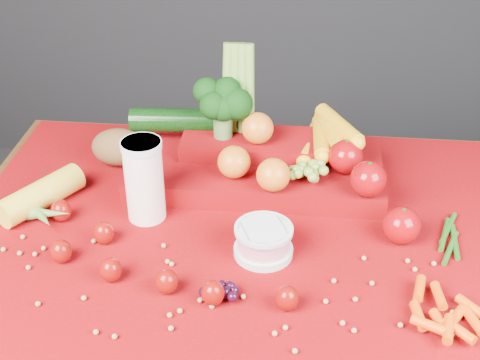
# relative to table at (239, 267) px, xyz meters

# --- Properties ---
(table) EXTENTS (1.10, 0.80, 0.75)m
(table) POSITION_rel_table_xyz_m (0.00, 0.00, 0.00)
(table) COLOR #3A210D
(table) RESTS_ON ground
(red_cloth) EXTENTS (1.05, 0.75, 0.01)m
(red_cloth) POSITION_rel_table_xyz_m (0.00, 0.00, 0.10)
(red_cloth) COLOR #7D0404
(red_cloth) RESTS_ON table
(milk_glass) EXTENTS (0.08, 0.08, 0.17)m
(milk_glass) POSITION_rel_table_xyz_m (-0.18, 0.01, 0.20)
(milk_glass) COLOR white
(milk_glass) RESTS_ON red_cloth
(yogurt_bowl) EXTENTS (0.11, 0.11, 0.06)m
(yogurt_bowl) POSITION_rel_table_xyz_m (0.05, -0.08, 0.14)
(yogurt_bowl) COLOR silver
(yogurt_bowl) RESTS_ON red_cloth
(strawberry_scatter) EXTENTS (0.48, 0.28, 0.05)m
(strawberry_scatter) POSITION_rel_table_xyz_m (-0.16, -0.13, 0.13)
(strawberry_scatter) COLOR maroon
(strawberry_scatter) RESTS_ON red_cloth
(dark_grape_cluster) EXTENTS (0.06, 0.05, 0.03)m
(dark_grape_cluster) POSITION_rel_table_xyz_m (-0.01, -0.20, 0.12)
(dark_grape_cluster) COLOR black
(dark_grape_cluster) RESTS_ON red_cloth
(soybean_scatter) EXTENTS (0.84, 0.24, 0.01)m
(soybean_scatter) POSITION_rel_table_xyz_m (0.00, -0.20, 0.11)
(soybean_scatter) COLOR #A98249
(soybean_scatter) RESTS_ON red_cloth
(corn_ear) EXTENTS (0.25, 0.27, 0.06)m
(corn_ear) POSITION_rel_table_xyz_m (-0.38, -0.01, 0.13)
(corn_ear) COLOR gold
(corn_ear) RESTS_ON red_cloth
(potato) EXTENTS (0.12, 0.09, 0.08)m
(potato) POSITION_rel_table_xyz_m (-0.28, 0.20, 0.15)
(potato) COLOR brown
(potato) RESTS_ON red_cloth
(baby_carrot_pile) EXTENTS (0.18, 0.17, 0.03)m
(baby_carrot_pile) POSITION_rel_table_xyz_m (0.36, -0.22, 0.12)
(baby_carrot_pile) COLOR #DC4807
(baby_carrot_pile) RESTS_ON red_cloth
(green_bean_pile) EXTENTS (0.14, 0.12, 0.01)m
(green_bean_pile) POSITION_rel_table_xyz_m (0.39, -0.01, 0.11)
(green_bean_pile) COLOR #1B5312
(green_bean_pile) RESTS_ON red_cloth
(produce_mound) EXTENTS (0.60, 0.36, 0.27)m
(produce_mound) POSITION_rel_table_xyz_m (0.04, 0.16, 0.16)
(produce_mound) COLOR #7D0404
(produce_mound) RESTS_ON red_cloth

